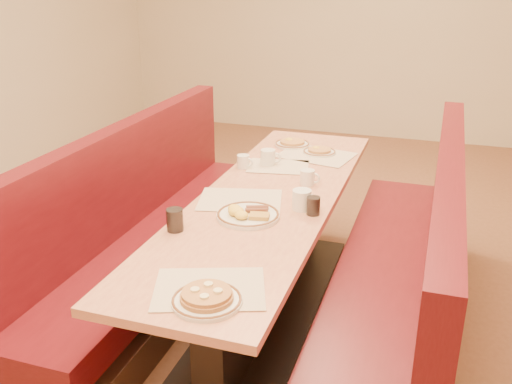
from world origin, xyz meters
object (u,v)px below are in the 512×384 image
(booth_left, at_px, (151,241))
(coffee_mug_a, at_px, (303,200))
(eggs_plate, at_px, (247,214))
(diner_table, at_px, (268,258))
(coffee_mug_c, at_px, (308,177))
(coffee_mug_d, at_px, (269,157))
(soda_tumbler_near, at_px, (175,220))
(pancake_plate, at_px, (207,298))
(coffee_mug_b, at_px, (244,161))
(soda_tumbler_mid, at_px, (313,206))
(booth_right, at_px, (403,282))

(booth_left, bearing_deg, coffee_mug_a, -7.42)
(eggs_plate, bearing_deg, diner_table, 87.69)
(coffee_mug_c, bearing_deg, coffee_mug_d, 142.52)
(soda_tumbler_near, bearing_deg, coffee_mug_a, 40.66)
(diner_table, height_order, pancake_plate, pancake_plate)
(pancake_plate, relative_size, coffee_mug_b, 2.45)
(coffee_mug_c, bearing_deg, diner_table, -123.32)
(diner_table, bearing_deg, coffee_mug_c, 54.42)
(eggs_plate, distance_m, soda_tumbler_mid, 0.33)
(booth_left, xyz_separation_m, pancake_plate, (0.83, -1.07, 0.41))
(eggs_plate, distance_m, coffee_mug_a, 0.30)
(booth_left, relative_size, coffee_mug_a, 18.51)
(coffee_mug_b, bearing_deg, eggs_plate, -59.78)
(soda_tumbler_mid, bearing_deg, booth_right, 20.36)
(coffee_mug_a, xyz_separation_m, soda_tumbler_mid, (0.07, -0.04, -0.01))
(diner_table, bearing_deg, coffee_mug_a, -29.89)
(coffee_mug_b, height_order, coffee_mug_d, coffee_mug_d)
(coffee_mug_c, distance_m, soda_tumbler_mid, 0.41)
(booth_left, bearing_deg, pancake_plate, -52.07)
(diner_table, distance_m, soda_tumbler_mid, 0.53)
(diner_table, height_order, coffee_mug_a, coffee_mug_a)
(coffee_mug_b, bearing_deg, diner_table, -44.61)
(soda_tumbler_mid, bearing_deg, pancake_plate, -101.45)
(coffee_mug_b, bearing_deg, soda_tumbler_near, -80.99)
(booth_right, bearing_deg, soda_tumbler_near, -151.56)
(booth_right, bearing_deg, eggs_plate, -157.42)
(coffee_mug_d, distance_m, soda_tumbler_near, 1.03)
(booth_left, xyz_separation_m, soda_tumbler_near, (0.45, -0.55, 0.44))
(diner_table, relative_size, coffee_mug_b, 23.67)
(coffee_mug_d, relative_size, soda_tumbler_mid, 1.40)
(soda_tumbler_near, xyz_separation_m, soda_tumbler_mid, (0.56, 0.38, -0.01))
(coffee_mug_a, distance_m, coffee_mug_c, 0.35)
(booth_right, height_order, coffee_mug_c, booth_right)
(pancake_plate, bearing_deg, coffee_mug_b, 104.56)
(pancake_plate, relative_size, soda_tumbler_near, 2.43)
(eggs_plate, distance_m, coffee_mug_d, 0.80)
(booth_left, distance_m, eggs_plate, 0.88)
(booth_right, bearing_deg, soda_tumbler_mid, -159.64)
(diner_table, relative_size, coffee_mug_a, 18.51)
(coffee_mug_c, distance_m, coffee_mug_d, 0.40)
(coffee_mug_a, bearing_deg, soda_tumbler_near, -136.53)
(pancake_plate, xyz_separation_m, coffee_mug_a, (0.12, 0.94, 0.03))
(eggs_plate, relative_size, coffee_mug_b, 2.91)
(booth_left, height_order, coffee_mug_a, booth_left)
(diner_table, xyz_separation_m, booth_left, (-0.73, 0.00, -0.01))
(pancake_plate, height_order, coffee_mug_b, coffee_mug_b)
(diner_table, distance_m, coffee_mug_d, 0.66)
(diner_table, distance_m, coffee_mug_a, 0.49)
(coffee_mug_a, height_order, coffee_mug_d, coffee_mug_a)
(coffee_mug_c, xyz_separation_m, coffee_mug_d, (-0.31, 0.26, 0.01))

